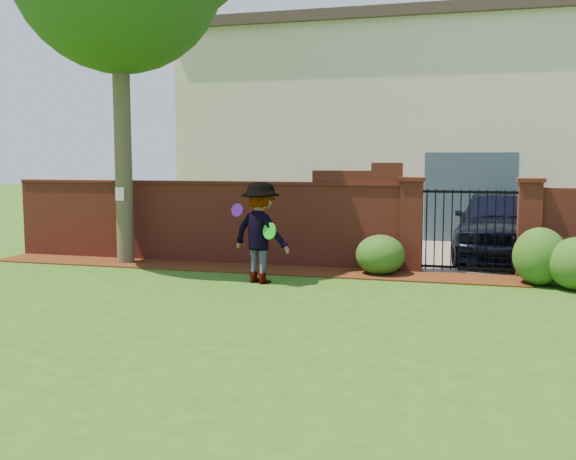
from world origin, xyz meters
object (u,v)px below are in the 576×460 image
(frisbee_purple, at_px, (237,210))
(man, at_px, (259,233))
(frisbee_green, at_px, (270,231))
(car, at_px, (500,224))

(frisbee_purple, bearing_deg, man, 7.31)
(frisbee_green, bearing_deg, frisbee_purple, 165.16)
(car, height_order, man, man)
(man, xyz_separation_m, frisbee_purple, (-0.40, -0.05, 0.41))
(frisbee_purple, xyz_separation_m, frisbee_green, (0.66, -0.18, -0.34))
(car, distance_m, frisbee_purple, 6.20)
(frisbee_purple, bearing_deg, car, 40.71)
(car, distance_m, man, 5.85)
(car, bearing_deg, frisbee_purple, -137.06)
(car, relative_size, man, 2.57)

